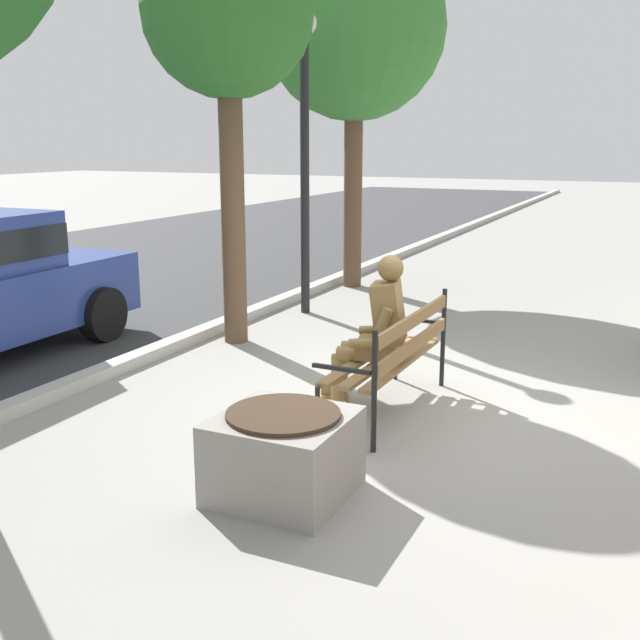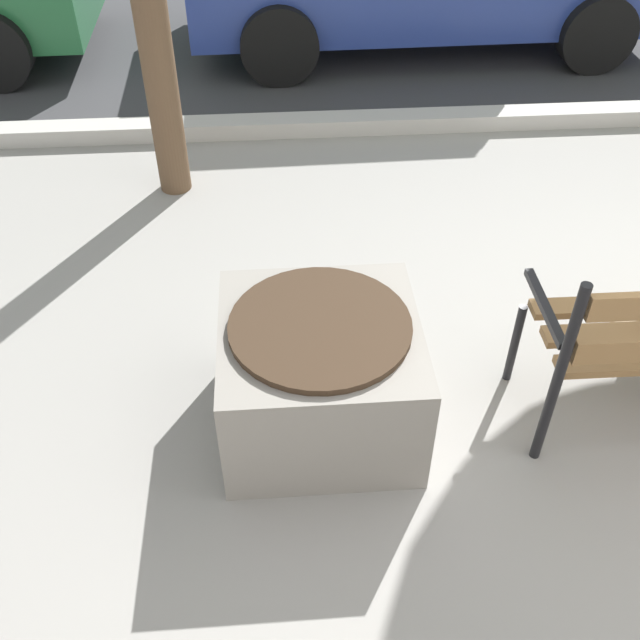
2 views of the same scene
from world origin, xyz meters
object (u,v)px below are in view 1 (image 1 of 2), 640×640
(concrete_planter, at_px, (284,454))
(lamp_post, at_px, (305,120))
(park_bench, at_px, (395,352))
(street_tree_far_corner, at_px, (355,29))
(bronze_statue_seated, at_px, (372,335))
(street_tree_down_street, at_px, (228,16))

(concrete_planter, bearing_deg, lamp_post, 24.76)
(concrete_planter, relative_size, lamp_post, 0.21)
(park_bench, relative_size, street_tree_far_corner, 0.34)
(bronze_statue_seated, xyz_separation_m, street_tree_down_street, (1.46, 2.27, 2.92))
(bronze_statue_seated, relative_size, concrete_planter, 1.64)
(park_bench, bearing_deg, street_tree_down_street, 59.57)
(park_bench, distance_m, lamp_post, 4.47)
(street_tree_down_street, distance_m, lamp_post, 2.01)
(concrete_planter, height_order, street_tree_far_corner, street_tree_far_corner)
(park_bench, xyz_separation_m, concrete_planter, (-1.80, 0.13, -0.25))
(lamp_post, bearing_deg, park_bench, -142.66)
(park_bench, xyz_separation_m, street_tree_down_street, (1.46, 2.48, 3.04))
(concrete_planter, xyz_separation_m, lamp_post, (4.97, 2.29, 2.26))
(park_bench, height_order, concrete_planter, park_bench)
(street_tree_far_corner, xyz_separation_m, lamp_post, (-2.06, -0.17, -1.37))
(lamp_post, bearing_deg, concrete_planter, -155.24)
(concrete_planter, xyz_separation_m, street_tree_down_street, (3.26, 2.35, 3.30))
(lamp_post, bearing_deg, street_tree_down_street, 178.03)
(bronze_statue_seated, distance_m, lamp_post, 4.31)
(bronze_statue_seated, bearing_deg, concrete_planter, -177.25)
(street_tree_down_street, xyz_separation_m, street_tree_far_corner, (3.77, 0.11, 0.33))
(bronze_statue_seated, xyz_separation_m, street_tree_far_corner, (5.24, 2.38, 3.25))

